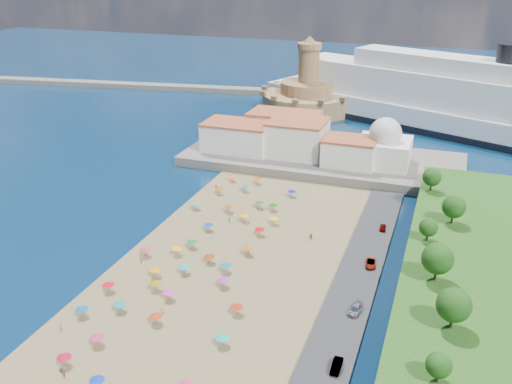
% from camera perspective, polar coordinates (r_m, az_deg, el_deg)
% --- Properties ---
extents(ground, '(700.00, 700.00, 0.00)m').
position_cam_1_polar(ground, '(129.19, -5.42, -7.09)').
color(ground, '#071938').
rests_on(ground, ground).
extents(terrace, '(90.00, 36.00, 3.00)m').
position_cam_1_polar(terrace, '(189.01, 6.59, 3.24)').
color(terrace, '#59544C').
rests_on(terrace, ground).
extents(jetty, '(18.00, 70.00, 2.40)m').
position_cam_1_polar(jetty, '(226.64, 3.21, 6.58)').
color(jetty, '#59544C').
rests_on(jetty, ground).
extents(breakwater, '(199.03, 34.77, 2.60)m').
position_cam_1_polar(breakwater, '(306.10, -12.42, 10.35)').
color(breakwater, '#59544C').
rests_on(breakwater, ground).
extents(waterfront_buildings, '(57.00, 29.00, 11.00)m').
position_cam_1_polar(waterfront_buildings, '(190.72, 2.90, 5.56)').
color(waterfront_buildings, silver).
rests_on(waterfront_buildings, terrace).
extents(domed_building, '(16.00, 16.00, 15.00)m').
position_cam_1_polar(domed_building, '(181.69, 12.71, 4.51)').
color(domed_building, silver).
rests_on(domed_building, terrace).
extents(fortress, '(40.00, 40.00, 32.40)m').
position_cam_1_polar(fortress, '(253.29, 5.20, 9.52)').
color(fortress, '#A17A50').
rests_on(fortress, ground).
extents(cruise_ship, '(158.09, 83.16, 35.21)m').
position_cam_1_polar(cruise_ship, '(234.59, 18.31, 8.36)').
color(cruise_ship, black).
rests_on(cruise_ship, ground).
extents(beach_parasols, '(32.13, 116.89, 2.20)m').
position_cam_1_polar(beach_parasols, '(121.49, -7.64, -8.11)').
color(beach_parasols, gray).
rests_on(beach_parasols, beach).
extents(beachgoers, '(35.52, 95.62, 1.86)m').
position_cam_1_polar(beachgoers, '(121.19, -7.72, -8.77)').
color(beachgoers, tan).
rests_on(beachgoers, beach).
extents(parked_cars, '(2.68, 58.59, 1.41)m').
position_cam_1_polar(parked_cars, '(118.64, 10.56, -9.59)').
color(parked_cars, gray).
rests_on(parked_cars, promenade).
extents(hillside_trees, '(15.56, 108.17, 7.83)m').
position_cam_1_polar(hillside_trees, '(108.49, 17.19, -8.17)').
color(hillside_trees, '#382314').
rests_on(hillside_trees, hillside).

